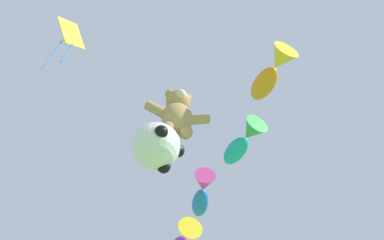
% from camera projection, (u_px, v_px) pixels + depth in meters
% --- Properties ---
extents(teddy_bear_kite, '(1.67, 0.74, 1.69)m').
position_uv_depth(teddy_bear_kite, '(178.00, 113.00, 9.22)').
color(teddy_bear_kite, tan).
extents(soccer_ball_kite, '(1.20, 1.20, 1.11)m').
position_uv_depth(soccer_ball_kite, '(157.00, 146.00, 8.37)').
color(soccer_ball_kite, white).
extents(fish_kite_tangerine, '(0.85, 1.78, 0.73)m').
position_uv_depth(fish_kite_tangerine, '(272.00, 72.00, 10.13)').
color(fish_kite_tangerine, orange).
extents(fish_kite_teal, '(0.96, 1.88, 0.73)m').
position_uv_depth(fish_kite_teal, '(243.00, 141.00, 11.28)').
color(fish_kite_teal, '#19ADB2').
extents(fish_kite_cobalt, '(1.06, 2.28, 0.74)m').
position_uv_depth(fish_kite_cobalt, '(202.00, 193.00, 13.34)').
color(fish_kite_cobalt, blue).
extents(fish_kite_violet, '(0.99, 2.08, 0.99)m').
position_uv_depth(fish_kite_violet, '(184.00, 240.00, 14.89)').
color(fish_kite_violet, purple).
extents(diamond_kite, '(0.91, 0.88, 2.92)m').
position_uv_depth(diamond_kite, '(70.00, 36.00, 11.07)').
color(diamond_kite, yellow).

